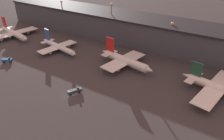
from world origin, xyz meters
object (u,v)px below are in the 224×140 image
object	(u,v)px
airplane_2	(125,61)
service_vehicle_4	(75,91)
airplane_3	(218,88)
airplane_0	(14,33)
airplane_1	(58,47)
service_vehicle_3	(7,60)

from	to	relation	value
airplane_2	service_vehicle_4	bearing A→B (deg)	-91.19
airplane_2	airplane_3	distance (m)	49.12
airplane_0	airplane_1	size ratio (longest dim) A/B	1.10
airplane_1	service_vehicle_4	size ratio (longest dim) A/B	5.15
airplane_1	airplane_3	world-z (taller)	airplane_3
airplane_0	airplane_3	world-z (taller)	airplane_0
airplane_2	airplane_3	bearing A→B (deg)	9.34
airplane_2	service_vehicle_3	distance (m)	69.71
airplane_0	service_vehicle_4	xyz separation A→B (m)	(85.35, -30.02, -2.21)
airplane_1	airplane_3	size ratio (longest dim) A/B	0.93
service_vehicle_3	service_vehicle_4	world-z (taller)	service_vehicle_3
airplane_0	airplane_1	distance (m)	45.18
airplane_1	service_vehicle_3	distance (m)	31.33
airplane_1	service_vehicle_4	xyz separation A→B (m)	(40.17, -30.48, -1.70)
airplane_2	service_vehicle_4	size ratio (longest dim) A/B	5.39
airplane_3	airplane_2	bearing A→B (deg)	-170.66
airplane_1	airplane_3	xyz separation A→B (m)	(96.30, 3.97, 0.47)
airplane_2	service_vehicle_4	distance (m)	35.90
airplane_2	airplane_3	size ratio (longest dim) A/B	0.97
airplane_0	airplane_3	xyz separation A→B (m)	(141.48, 4.44, -0.05)
airplane_1	airplane_0	bearing A→B (deg)	-169.29
airplane_3	service_vehicle_4	size ratio (longest dim) A/B	5.56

